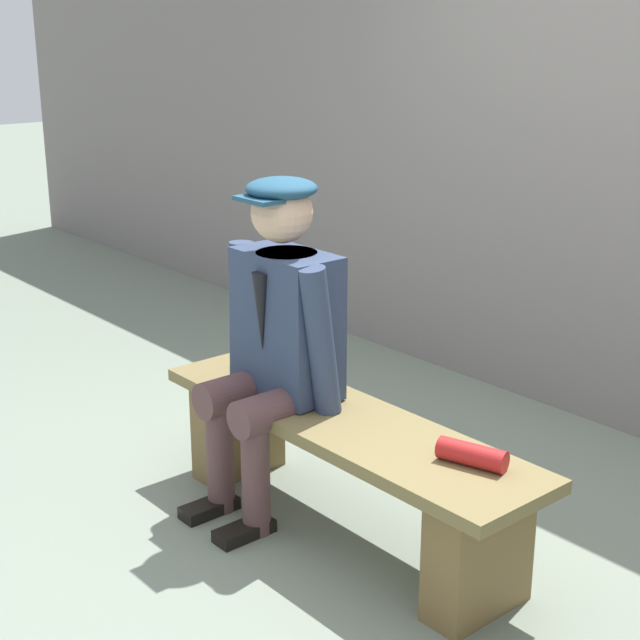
% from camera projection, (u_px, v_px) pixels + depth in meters
% --- Properties ---
extents(ground_plane, '(30.00, 30.00, 0.00)m').
position_uv_depth(ground_plane, '(342.00, 531.00, 3.71)').
color(ground_plane, gray).
extents(bench, '(1.72, 0.45, 0.48)m').
position_uv_depth(bench, '(342.00, 458.00, 3.61)').
color(bench, brown).
rests_on(bench, ground).
extents(seated_man, '(0.60, 0.55, 1.34)m').
position_uv_depth(seated_man, '(276.00, 332.00, 3.69)').
color(seated_man, '#2F3C59').
rests_on(seated_man, ground).
extents(rolled_magazine, '(0.25, 0.14, 0.08)m').
position_uv_depth(rolled_magazine, '(472.00, 455.00, 3.17)').
color(rolled_magazine, '#B21E1E').
rests_on(rolled_magazine, bench).
extents(stadium_wall, '(12.00, 0.24, 2.25)m').
position_uv_depth(stadium_wall, '(625.00, 192.00, 4.46)').
color(stadium_wall, slate).
rests_on(stadium_wall, ground).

